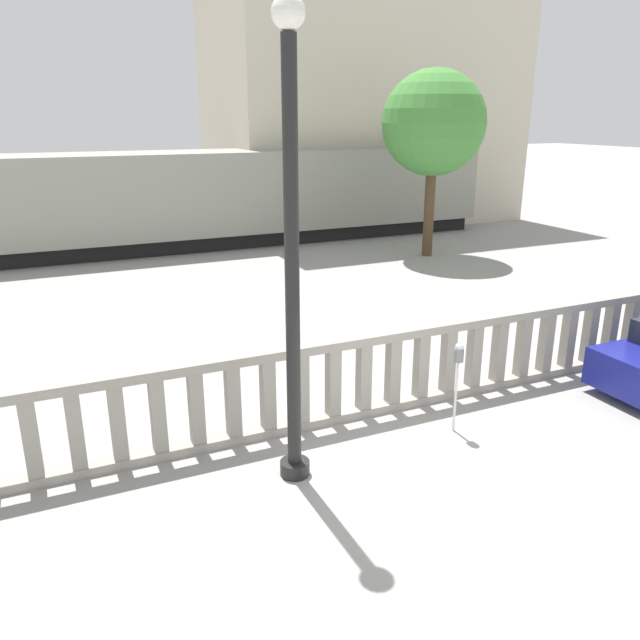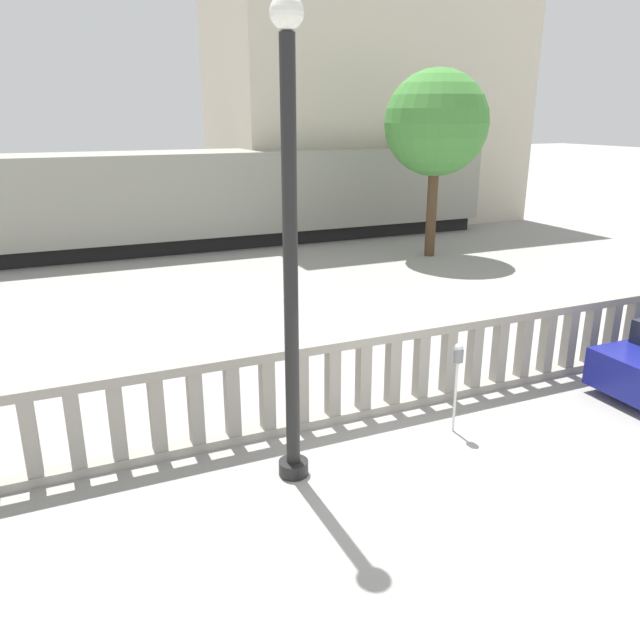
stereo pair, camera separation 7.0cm
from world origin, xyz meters
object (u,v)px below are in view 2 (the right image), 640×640
Objects in this scene: lamppost at (290,249)px; parking_meter at (458,363)px; tree_left at (436,124)px; train_near at (241,195)px.

lamppost reaches higher than parking_meter.
tree_left reaches higher than parking_meter.
lamppost is at bearing -130.64° from tree_left.
tree_left is at bearing 58.21° from parking_meter.
train_near is at bearing 137.24° from tree_left.
train_near is 3.26× the size of tree_left.
tree_left is (5.30, -4.90, 2.60)m from train_near.
train_near is (1.52, 15.89, 0.68)m from parking_meter.
tree_left is (9.55, 11.13, 1.28)m from lamppost.
tree_left is at bearing 49.36° from lamppost.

